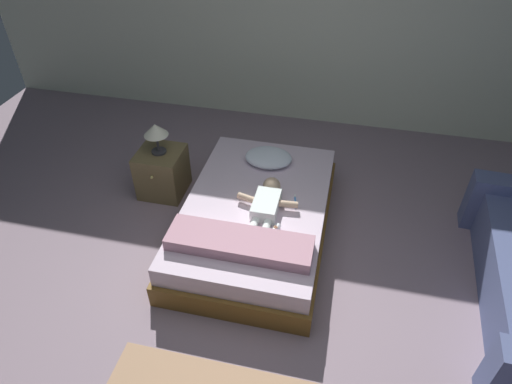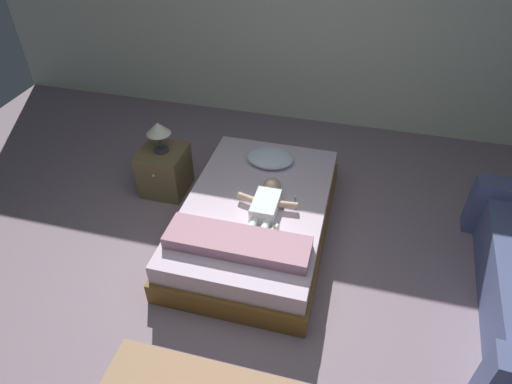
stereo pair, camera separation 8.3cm
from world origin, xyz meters
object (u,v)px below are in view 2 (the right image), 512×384
bed (256,218)px  nightstand (165,170)px  baby_bottle (274,229)px  pillow (270,158)px  lamp (158,130)px  baby (267,202)px  toothbrush (295,202)px

bed → nightstand: bearing=159.3°
nightstand → baby_bottle: size_ratio=4.24×
pillow → lamp: (-1.01, -0.19, 0.26)m
bed → pillow: 0.63m
baby → lamp: (-1.13, 0.44, 0.26)m
bed → toothbrush: bearing=11.0°
baby → lamp: bearing=158.7°
baby → nightstand: size_ratio=1.37×
bed → nightstand: 1.09m
bed → baby: 0.28m
baby_bottle → nightstand: bearing=150.5°
pillow → lamp: lamp is taller
bed → baby_bottle: bearing=-54.5°
bed → nightstand: nightstand is taller
bed → lamp: (-1.02, 0.39, 0.51)m
baby → nightstand: bearing=158.7°
nightstand → lamp: 0.46m
nightstand → baby_bottle: nightstand is taller
lamp → baby_bottle: (1.25, -0.71, -0.29)m
baby → bed: bearing=152.8°
baby_bottle → toothbrush: bearing=75.9°
nightstand → baby_bottle: (1.25, -0.71, 0.17)m
baby → baby_bottle: bearing=-65.3°
toothbrush → baby: bearing=-151.7°
baby_bottle → lamp: bearing=150.5°
pillow → lamp: size_ratio=1.46×
toothbrush → bed: bearing=-169.0°
baby → toothbrush: 0.25m
bed → toothbrush: (0.32, 0.06, 0.20)m
pillow → baby_bottle: bearing=-75.0°
nightstand → lamp: lamp is taller
nightstand → bed: bearing=-20.7°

